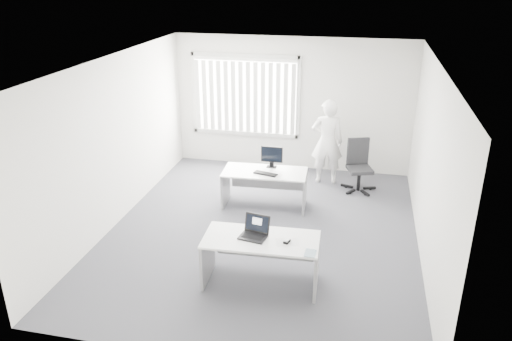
% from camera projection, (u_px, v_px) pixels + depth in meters
% --- Properties ---
extents(ground, '(6.00, 6.00, 0.00)m').
position_uv_depth(ground, '(262.00, 232.00, 8.29)').
color(ground, '#4F4E56').
rests_on(ground, ground).
extents(wall_back, '(5.00, 0.02, 2.80)m').
position_uv_depth(wall_back, '(292.00, 104.00, 10.47)').
color(wall_back, silver).
rests_on(wall_back, ground).
extents(wall_front, '(5.00, 0.02, 2.80)m').
position_uv_depth(wall_front, '(202.00, 253.00, 5.05)').
color(wall_front, silver).
rests_on(wall_front, ground).
extents(wall_left, '(0.02, 6.00, 2.80)m').
position_uv_depth(wall_left, '(115.00, 142.00, 8.26)').
color(wall_left, silver).
rests_on(wall_left, ground).
extents(wall_right, '(0.02, 6.00, 2.80)m').
position_uv_depth(wall_right, '(431.00, 166.00, 7.26)').
color(wall_right, silver).
rests_on(wall_right, ground).
extents(ceiling, '(5.00, 6.00, 0.02)m').
position_uv_depth(ceiling, '(263.00, 62.00, 7.22)').
color(ceiling, silver).
rests_on(ceiling, wall_back).
extents(window, '(2.32, 0.06, 1.76)m').
position_uv_depth(window, '(245.00, 95.00, 10.57)').
color(window, beige).
rests_on(window, wall_back).
extents(blinds, '(2.20, 0.10, 1.50)m').
position_uv_depth(blinds, '(244.00, 97.00, 10.53)').
color(blinds, white).
rests_on(blinds, wall_back).
extents(desk_near, '(1.59, 0.80, 0.71)m').
position_uv_depth(desk_near, '(261.00, 251.00, 6.76)').
color(desk_near, white).
rests_on(desk_near, ground).
extents(desk_far, '(1.53, 0.78, 0.68)m').
position_uv_depth(desk_far, '(265.00, 181.00, 9.01)').
color(desk_far, white).
rests_on(desk_far, ground).
extents(office_chair, '(0.73, 0.73, 1.02)m').
position_uv_depth(office_chair, '(358.00, 174.00, 9.75)').
color(office_chair, black).
rests_on(office_chair, ground).
extents(person, '(0.67, 0.48, 1.73)m').
position_uv_depth(person, '(327.00, 142.00, 9.89)').
color(person, white).
rests_on(person, ground).
extents(laptop, '(0.41, 0.38, 0.28)m').
position_uv_depth(laptop, '(253.00, 229.00, 6.65)').
color(laptop, black).
rests_on(laptop, desk_near).
extents(paper_sheet, '(0.35, 0.29, 0.00)m').
position_uv_depth(paper_sheet, '(287.00, 242.00, 6.60)').
color(paper_sheet, silver).
rests_on(paper_sheet, desk_near).
extents(mouse, '(0.09, 0.12, 0.04)m').
position_uv_depth(mouse, '(287.00, 241.00, 6.58)').
color(mouse, '#B4B5B7').
rests_on(mouse, paper_sheet).
extents(booklet, '(0.15, 0.20, 0.01)m').
position_uv_depth(booklet, '(310.00, 253.00, 6.34)').
color(booklet, white).
rests_on(booklet, desk_near).
extents(keyboard, '(0.45, 0.24, 0.02)m').
position_uv_depth(keyboard, '(266.00, 174.00, 8.82)').
color(keyboard, black).
rests_on(keyboard, desk_far).
extents(monitor, '(0.40, 0.12, 0.40)m').
position_uv_depth(monitor, '(272.00, 157.00, 9.06)').
color(monitor, black).
rests_on(monitor, desk_far).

